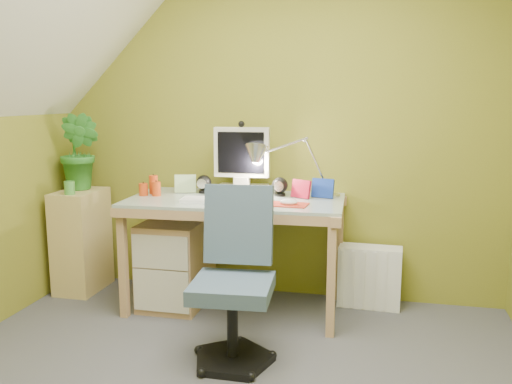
% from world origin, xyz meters
% --- Properties ---
extents(wall_back, '(3.20, 0.01, 2.40)m').
position_xyz_m(wall_back, '(0.00, 1.60, 1.20)').
color(wall_back, olive).
rests_on(wall_back, floor).
extents(desk, '(1.44, 0.76, 0.76)m').
position_xyz_m(desk, '(-0.19, 1.23, 0.38)').
color(desk, tan).
rests_on(desk, floor).
extents(monitor, '(0.42, 0.25, 0.56)m').
position_xyz_m(monitor, '(-0.19, 1.41, 1.04)').
color(monitor, beige).
rests_on(monitor, desk).
extents(speaker_left, '(0.13, 0.13, 0.13)m').
position_xyz_m(speaker_left, '(-0.46, 1.39, 0.82)').
color(speaker_left, black).
rests_on(speaker_left, desk).
extents(speaker_right, '(0.13, 0.13, 0.13)m').
position_xyz_m(speaker_right, '(0.08, 1.39, 0.82)').
color(speaker_right, black).
rests_on(speaker_right, desk).
extents(keyboard, '(0.48, 0.19, 0.02)m').
position_xyz_m(keyboard, '(-0.27, 1.09, 0.77)').
color(keyboard, white).
rests_on(keyboard, desk).
extents(mousepad, '(0.25, 0.18, 0.01)m').
position_xyz_m(mousepad, '(0.19, 1.09, 0.76)').
color(mousepad, '#B4301D').
rests_on(mousepad, desk).
extents(mouse, '(0.12, 0.08, 0.04)m').
position_xyz_m(mouse, '(0.19, 1.09, 0.78)').
color(mouse, white).
rests_on(mouse, mousepad).
extents(amber_tumbler, '(0.08, 0.08, 0.09)m').
position_xyz_m(amber_tumbler, '(-0.01, 1.15, 0.80)').
color(amber_tumbler, brown).
rests_on(amber_tumbler, desk).
extents(candle_cluster, '(0.17, 0.15, 0.13)m').
position_xyz_m(candle_cluster, '(-0.79, 1.24, 0.82)').
color(candle_cluster, '#D34112').
rests_on(candle_cluster, desk).
extents(photo_frame_red, '(0.13, 0.09, 0.12)m').
position_xyz_m(photo_frame_red, '(0.23, 1.35, 0.82)').
color(photo_frame_red, '#B3132E').
rests_on(photo_frame_red, desk).
extents(photo_frame_blue, '(0.15, 0.06, 0.13)m').
position_xyz_m(photo_frame_blue, '(0.37, 1.39, 0.82)').
color(photo_frame_blue, '#16349A').
rests_on(photo_frame_blue, desk).
extents(photo_frame_green, '(0.15, 0.06, 0.13)m').
position_xyz_m(photo_frame_green, '(-0.59, 1.37, 0.82)').
color(photo_frame_green, '#A9CA8B').
rests_on(photo_frame_green, desk).
extents(desk_lamp, '(0.57, 0.31, 0.58)m').
position_xyz_m(desk_lamp, '(0.26, 1.41, 1.05)').
color(desk_lamp, '#B9B8BD').
rests_on(desk_lamp, desk).
extents(side_ledge, '(0.28, 0.43, 0.75)m').
position_xyz_m(side_ledge, '(-1.40, 1.33, 0.37)').
color(side_ledge, '#D3B66F').
rests_on(side_ledge, floor).
extents(potted_plant, '(0.36, 0.32, 0.56)m').
position_xyz_m(potted_plant, '(-1.40, 1.38, 1.03)').
color(potted_plant, '#2D7A28').
rests_on(potted_plant, side_ledge).
extents(green_cup, '(0.08, 0.08, 0.09)m').
position_xyz_m(green_cup, '(-1.38, 1.18, 0.80)').
color(green_cup, '#4C9C41').
rests_on(green_cup, side_ledge).
extents(task_chair, '(0.51, 0.51, 0.86)m').
position_xyz_m(task_chair, '(-0.01, 0.47, 0.43)').
color(task_chair, '#3F5368').
rests_on(task_chair, floor).
extents(radiator, '(0.43, 0.19, 0.42)m').
position_xyz_m(radiator, '(0.69, 1.46, 0.21)').
color(radiator, white).
rests_on(radiator, floor).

